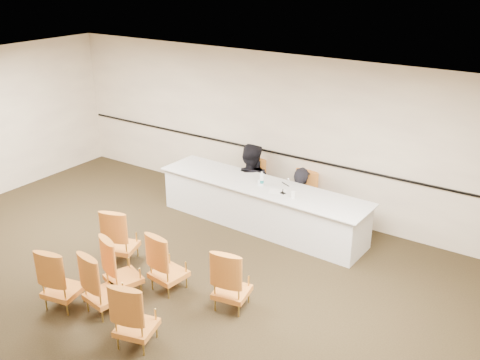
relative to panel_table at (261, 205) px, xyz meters
The scene contains 21 objects.
floor 3.06m from the panel_table, 95.62° to the right, with size 10.00×10.00×0.00m, color black.
ceiling 3.99m from the panel_table, 95.62° to the right, with size 10.00×10.00×0.00m, color white.
wall_back 1.50m from the panel_table, 106.78° to the left, with size 10.00×0.04×3.00m, color #F3E2BF.
wall_rail 1.21m from the panel_table, 107.45° to the left, with size 9.80×0.04×0.03m, color black.
panel_table is the anchor object (origin of this frame).
panelist_main 0.78m from the panel_table, 48.53° to the left, with size 0.60×0.39×1.64m, color black.
panelist_main_chair 0.77m from the panel_table, 48.53° to the left, with size 0.50×0.50×0.95m, color orange, non-canonical shape.
panelist_second 0.89m from the panel_table, 135.97° to the left, with size 0.91×0.71×1.87m, color black.
panelist_second_chair 0.89m from the panel_table, 135.97° to the left, with size 0.50×0.50×0.95m, color orange, non-canonical shape.
papers 0.58m from the panel_table, 14.35° to the right, with size 0.30×0.22×0.00m, color white.
microphone 0.75m from the panel_table, 13.91° to the right, with size 0.09×0.18×0.26m, color black, non-canonical shape.
water_bottle 0.54m from the panel_table, 45.42° to the right, with size 0.08×0.08×0.26m, color #16757B, non-canonical shape.
drinking_glass 0.46m from the panel_table, 121.58° to the right, with size 0.06×0.06×0.10m, color white.
coffee_cup 0.90m from the panel_table, 14.38° to the right, with size 0.08×0.08×0.12m, color white.
aud_chair_front_left 2.61m from the panel_table, 117.79° to the right, with size 0.50×0.50×0.95m, color orange, non-canonical shape.
aud_chair_front_mid 2.50m from the panel_table, 91.14° to the right, with size 0.50×0.50×0.95m, color orange, non-canonical shape.
aud_chair_front_right 2.55m from the panel_table, 67.32° to the right, with size 0.50×0.50×0.95m, color orange, non-canonical shape.
aud_chair_back_left 3.79m from the panel_table, 105.33° to the right, with size 0.50×0.50×0.95m, color orange, non-canonical shape.
aud_chair_back_mid 3.44m from the panel_table, 97.06° to the right, with size 0.50×0.50×0.95m, color orange, non-canonical shape.
aud_chair_back_right 3.70m from the panel_table, 83.36° to the right, with size 0.50×0.50×0.95m, color orange, non-canonical shape.
aud_chair_extra 3.01m from the panel_table, 99.99° to the right, with size 0.50×0.50×0.95m, color orange, non-canonical shape.
Camera 1 is at (4.89, -4.52, 4.55)m, focal length 40.00 mm.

